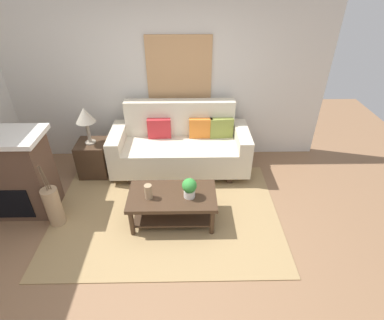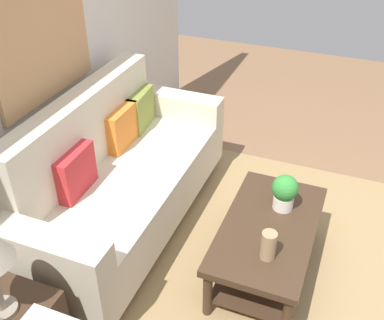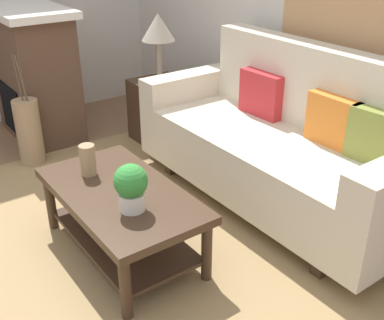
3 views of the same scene
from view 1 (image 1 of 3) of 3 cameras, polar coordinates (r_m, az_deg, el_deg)
name	(u,v)px [view 1 (image 1 of 3)]	position (r m, az deg, el deg)	size (l,w,h in m)	color
ground_plane	(164,242)	(3.81, -5.30, -15.22)	(8.99, 8.99, 0.00)	#8C6647
wall_back	(168,77)	(4.86, -4.62, 15.33)	(4.99, 0.10, 2.70)	silver
area_rug	(166,213)	(4.15, -4.89, -9.98)	(2.99, 2.10, 0.01)	#A38456
couch	(180,146)	(4.74, -2.25, 2.69)	(2.11, 0.84, 1.08)	beige
throw_pillow_crimson	(159,128)	(4.75, -6.23, 6.01)	(0.36, 0.12, 0.32)	red
throw_pillow_orange	(201,128)	(4.73, 1.65, 6.11)	(0.36, 0.12, 0.32)	orange
throw_pillow_olive	(221,128)	(4.76, 5.57, 6.12)	(0.36, 0.12, 0.32)	olive
coffee_table	(172,202)	(3.85, -3.73, -7.85)	(1.10, 0.60, 0.43)	#422D1E
tabletop_vase	(148,192)	(3.70, -8.26, -5.95)	(0.09, 0.09, 0.19)	tan
potted_plant_tabletop	(189,187)	(3.65, -0.50, -5.21)	(0.18, 0.18, 0.26)	white
side_table	(94,158)	(4.96, -18.07, 0.32)	(0.44, 0.44, 0.56)	#422D1E
table_lamp	(85,117)	(4.62, -19.59, 7.75)	(0.28, 0.28, 0.57)	gray
fireplace	(12,174)	(4.48, -30.86, -2.29)	(1.02, 0.58, 1.16)	brown
floor_vase	(54,207)	(4.21, -24.70, -8.08)	(0.20, 0.20, 0.55)	tan
floor_vase_branch_a	(46,178)	(3.94, -25.96, -3.08)	(0.01, 0.01, 0.36)	brown
floor_vase_branch_b	(44,177)	(3.96, -26.26, -2.93)	(0.01, 0.01, 0.36)	brown
floor_vase_branch_c	(43,179)	(3.94, -26.44, -3.23)	(0.01, 0.01, 0.36)	brown
framed_painting	(179,68)	(4.74, -2.46, 17.04)	(0.98, 0.03, 0.95)	tan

